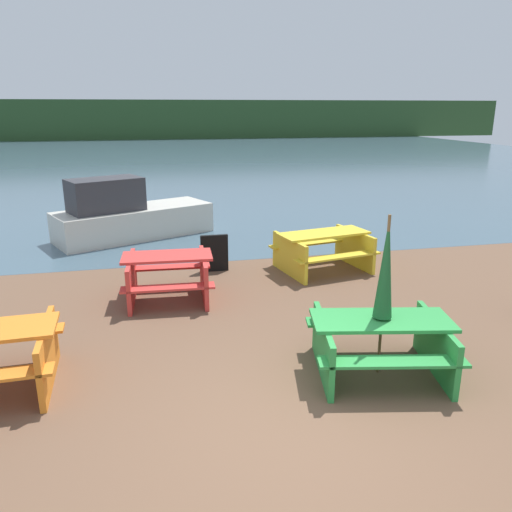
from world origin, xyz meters
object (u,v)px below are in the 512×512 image
at_px(picnic_table_yellow, 323,247).
at_px(umbrella_darkgreen, 386,268).
at_px(signboard, 214,253).
at_px(picnic_table_red, 168,274).
at_px(picnic_table_green, 380,340).
at_px(boat, 128,216).

relative_size(picnic_table_yellow, umbrella_darkgreen, 1.01).
height_order(umbrella_darkgreen, signboard, umbrella_darkgreen).
bearing_deg(picnic_table_red, picnic_table_yellow, 16.98).
height_order(picnic_table_red, umbrella_darkgreen, umbrella_darkgreen).
height_order(picnic_table_green, picnic_table_red, picnic_table_red).
xyz_separation_m(picnic_table_yellow, umbrella_darkgreen, (-0.72, -4.06, 0.90)).
bearing_deg(picnic_table_yellow, boat, 137.73).
bearing_deg(picnic_table_red, boat, 99.74).
bearing_deg(picnic_table_green, signboard, 107.91).
bearing_deg(picnic_table_yellow, picnic_table_green, -100.02).
relative_size(picnic_table_green, signboard, 2.57).
distance_m(picnic_table_red, signboard, 1.69).
xyz_separation_m(picnic_table_yellow, signboard, (-2.16, 0.41, -0.10)).
relative_size(umbrella_darkgreen, signboard, 2.69).
relative_size(picnic_table_red, umbrella_darkgreen, 0.78).
distance_m(picnic_table_green, boat, 8.29).
xyz_separation_m(picnic_table_green, picnic_table_yellow, (0.72, 4.06, 0.03)).
distance_m(picnic_table_green, picnic_table_yellow, 4.13).
relative_size(picnic_table_yellow, boat, 0.50).
bearing_deg(boat, picnic_table_yellow, -66.90).
xyz_separation_m(picnic_table_green, signboard, (-1.45, 4.47, -0.07)).
distance_m(umbrella_darkgreen, signboard, 4.80).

